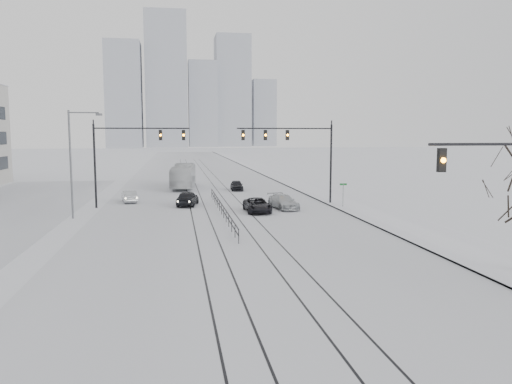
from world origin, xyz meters
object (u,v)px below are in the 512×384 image
at_px(sedan_nb_far, 237,185).
at_px(box_truck, 183,176).
at_px(sedan_sb_outer, 129,196).
at_px(sedan_nb_right, 283,202).
at_px(sedan_nb_front, 257,205).
at_px(sedan_sb_inner, 188,198).

xyz_separation_m(sedan_nb_far, box_truck, (-6.55, 4.08, 0.92)).
relative_size(sedan_sb_outer, sedan_nb_far, 1.01).
bearing_deg(sedan_nb_right, sedan_nb_front, -159.22).
distance_m(sedan_sb_inner, sedan_nb_front, 8.06).
xyz_separation_m(sedan_nb_front, sedan_nb_right, (2.78, 1.67, 0.03)).
height_order(sedan_nb_right, box_truck, box_truck).
bearing_deg(sedan_nb_far, sedan_sb_inner, -114.22).
bearing_deg(sedan_sb_inner, sedan_nb_far, -105.10).
height_order(sedan_nb_front, sedan_nb_right, sedan_nb_right).
xyz_separation_m(sedan_nb_right, sedan_nb_far, (-2.45, 16.31, -0.04)).
distance_m(sedan_sb_inner, sedan_nb_right, 9.59).
height_order(sedan_nb_far, box_truck, box_truck).
distance_m(sedan_nb_front, sedan_nb_right, 3.24).
bearing_deg(sedan_sb_outer, sedan_nb_right, 144.34).
bearing_deg(sedan_nb_right, box_truck, 103.55).
bearing_deg(sedan_nb_far, sedan_sb_outer, -140.45).
xyz_separation_m(sedan_nb_right, box_truck, (-9.01, 20.39, 0.89)).
bearing_deg(sedan_sb_outer, box_truck, -123.80).
height_order(sedan_sb_outer, sedan_nb_far, sedan_nb_far).
bearing_deg(box_truck, sedan_sb_inner, 95.57).
distance_m(sedan_sb_outer, sedan_nb_far, 15.47).
xyz_separation_m(sedan_nb_front, sedan_nb_far, (0.32, 17.99, -0.01)).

